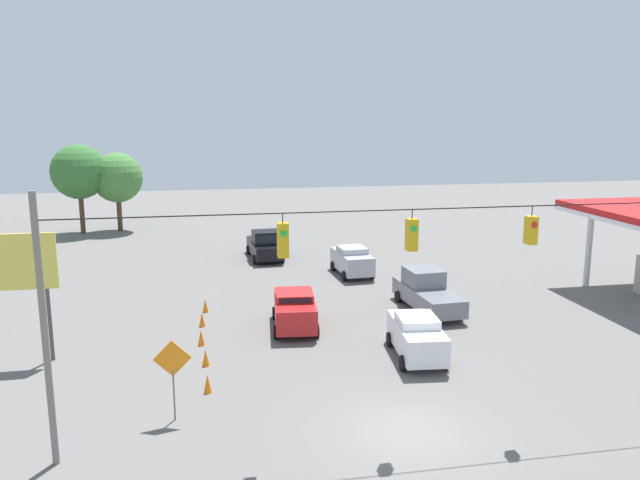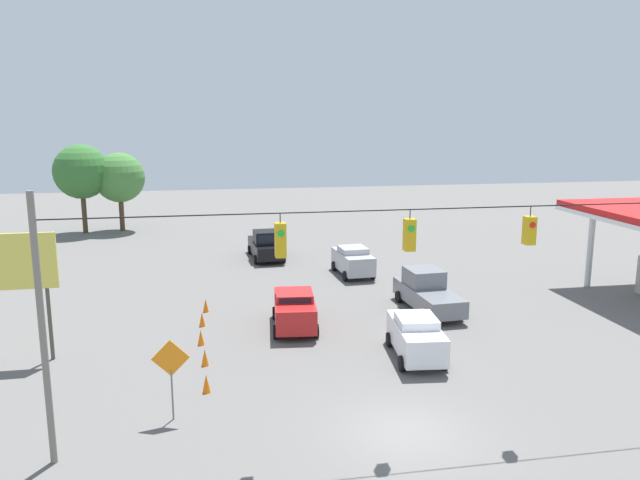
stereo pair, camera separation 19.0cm
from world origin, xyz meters
The scene contains 16 objects.
ground_plane centered at (0.00, 0.00, 0.00)m, with size 140.00×140.00×0.00m, color #605E5B.
overhead_signal_span centered at (0.06, -0.16, 4.99)m, with size 21.91×0.38×8.13m.
sedan_silver_oncoming_deep centered at (-3.03, -20.21, 0.97)m, with size 2.22×4.22×1.85m.
pickup_truck_grey_oncoming_far centered at (-5.19, -12.31, 0.98)m, with size 2.39×5.58×2.12m.
sedan_red_withflow_mid centered at (2.12, -10.73, 0.96)m, with size 2.43×4.46×1.84m.
pickup_truck_black_withflow_deep centered at (2.02, -25.92, 0.98)m, with size 2.41×5.21×2.12m.
sedan_white_crossing_near centered at (-2.42, -6.07, 0.96)m, with size 2.29×4.37×1.83m.
traffic_cone_nearest centered at (6.37, -4.19, 0.36)m, with size 0.31×0.31×0.71m, color orange.
traffic_cone_second centered at (6.42, -6.78, 0.36)m, with size 0.31×0.31×0.71m, color orange.
traffic_cone_third centered at (6.59, -9.22, 0.36)m, with size 0.31×0.31×0.71m, color orange.
traffic_cone_fourth centered at (6.54, -11.78, 0.36)m, with size 0.31×0.31×0.71m, color orange.
traffic_cone_fifth centered at (6.36, -14.06, 0.36)m, with size 0.31×0.31×0.71m, color orange.
roadside_billboard centered at (13.90, -8.65, 3.89)m, with size 3.28×0.16×5.47m.
work_zone_sign centered at (7.49, -2.26, 1.99)m, with size 1.27×0.06×2.84m.
tree_horizon_left centered at (13.63, -39.40, 4.75)m, with size 4.38×4.38×6.96m.
tree_horizon_right centered at (16.69, -38.83, 5.36)m, with size 4.70×4.70×7.74m.
Camera 2 is at (6.11, 17.89, 10.13)m, focal length 35.00 mm.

